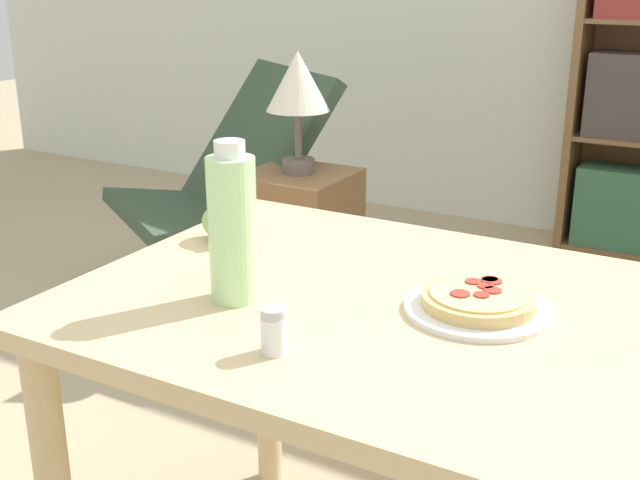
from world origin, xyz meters
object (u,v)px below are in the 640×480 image
Objects in this scene: salt_shaker at (274,331)px; lounge_chair_near at (218,230)px; table_lamp at (298,87)px; side_table at (299,255)px; grape_bunch at (229,223)px; pizza_on_plate at (478,303)px; drink_bottle at (232,227)px.

lounge_chair_near is (-1.20, 1.47, -0.47)m from salt_shaker.
lounge_chair_near is 0.73m from table_lamp.
grape_bunch is at bearing -66.41° from side_table.
pizza_on_plate is 0.24× the size of lounge_chair_near.
drink_bottle is at bearing -63.47° from side_table.
pizza_on_plate is at bearing -9.56° from grape_bunch.
table_lamp reaches higher than side_table.
grape_bunch is 1.10m from table_lamp.
lounge_chair_near reaches higher than side_table.
drink_bottle is at bearing -52.80° from grape_bunch.
lounge_chair_near is at bearing 127.95° from grape_bunch.
grape_bunch is 0.28× the size of table_lamp.
pizza_on_plate is 1.54m from side_table.
grape_bunch is 0.42× the size of drink_bottle.
drink_bottle reaches higher than salt_shaker.
lounge_chair_near is 2.50× the size of table_lamp.
side_table is at bearing 0.00° from table_lamp.
salt_shaker is at bearing -18.13° from lounge_chair_near.
grape_bunch is 0.19× the size of side_table.
grape_bunch is (-0.55, 0.09, 0.02)m from pizza_on_plate.
pizza_on_plate is 0.59× the size of table_lamp.
table_lamp is (0.00, 0.00, 0.58)m from side_table.
pizza_on_plate is 1.48m from table_lamp.
pizza_on_plate is 0.88× the size of drink_bottle.
side_table is (0.42, -0.10, 0.01)m from lounge_chair_near.
grape_bunch is 1.63× the size of salt_shaker.
table_lamp is (-0.99, 1.09, 0.13)m from pizza_on_plate.
pizza_on_plate is at bearing 53.50° from salt_shaker.
pizza_on_plate is 3.40× the size of salt_shaker.
table_lamp is (-0.44, 1.00, 0.11)m from grape_bunch.
lounge_chair_near is (-1.04, 1.34, -0.56)m from drink_bottle.
salt_shaker is at bearing -39.32° from drink_bottle.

